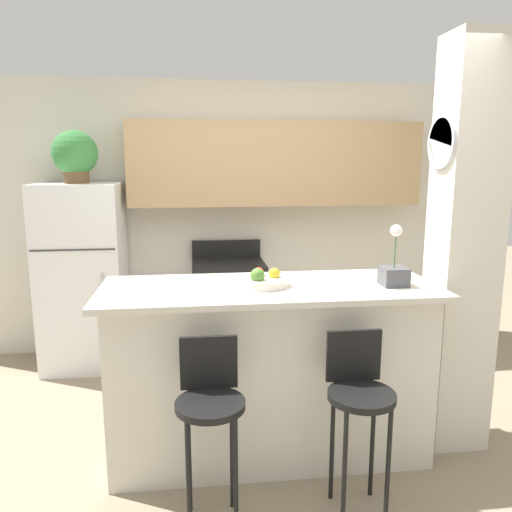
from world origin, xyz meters
The scene contains 12 objects.
ground_plane centered at (0.00, 0.00, 0.00)m, with size 14.00×14.00×0.00m, color gray.
wall_back centered at (0.13, 1.85, 1.50)m, with size 5.60×0.38×2.55m.
pillar_right centered at (1.21, -0.01, 1.28)m, with size 0.38×0.32×2.55m.
counter_bar centered at (0.00, 0.00, 0.55)m, with size 2.02×0.75×1.09m.
refrigerator centered at (-1.42, 1.57, 0.82)m, with size 0.71×0.63×1.63m.
stove_range centered at (-0.14, 1.60, 0.46)m, with size 0.66×0.59×1.07m.
bar_stool_left centered at (-0.38, -0.57, 0.63)m, with size 0.35×0.35×0.95m.
bar_stool_right centered at (0.38, -0.57, 0.63)m, with size 0.35×0.35×0.95m.
potted_plant_on_fridge centered at (-1.42, 1.57, 1.87)m, with size 0.38×0.38×0.44m.
orchid_vase centered at (0.74, -0.08, 1.18)m, with size 0.15×0.15×0.37m.
fruit_bowl centered at (-0.04, -0.01, 1.12)m, with size 0.29×0.29×0.12m.
trash_bin centered at (-0.85, 1.37, 0.19)m, with size 0.28×0.28×0.38m.
Camera 1 is at (-0.44, -2.86, 1.82)m, focal length 35.00 mm.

